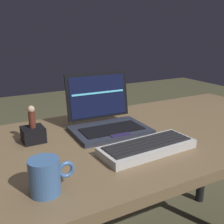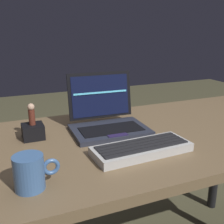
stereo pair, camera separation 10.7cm
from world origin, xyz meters
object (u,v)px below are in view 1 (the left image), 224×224
laptop_front (106,120)px  figurine (32,116)px  coffee_mug (45,176)px  figurine_stand (33,134)px  external_keyboard (147,147)px

laptop_front → figurine: size_ratio=3.73×
coffee_mug → figurine_stand: bearing=81.3°
figurine → coffee_mug: (-0.05, -0.34, -0.05)m
external_keyboard → figurine: 0.42m
external_keyboard → laptop_front: bearing=95.3°
figurine → coffee_mug: figurine is taller
figurine_stand → figurine: bearing=166.0°
laptop_front → coffee_mug: laptop_front is taller
figurine_stand → laptop_front: bearing=-4.2°
laptop_front → figurine: laptop_front is taller
external_keyboard → figurine: size_ratio=4.13×
figurine_stand → figurine: size_ratio=0.96×
laptop_front → figurine: 0.29m
figurine → coffee_mug: size_ratio=0.68×
laptop_front → figurine_stand: (-0.29, 0.02, -0.02)m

